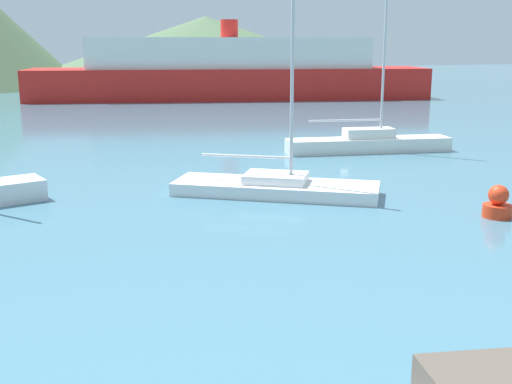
# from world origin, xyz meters

# --- Properties ---
(sailboat_middle) EXTENTS (7.26, 5.70, 7.53)m
(sailboat_middle) POSITION_xyz_m (2.62, 18.12, 0.33)
(sailboat_middle) COLOR white
(sailboat_middle) RESTS_ON ground_plane
(sailboat_outer) EXTENTS (8.27, 2.84, 9.57)m
(sailboat_outer) POSITION_xyz_m (10.26, 24.99, 0.49)
(sailboat_outer) COLOR white
(sailboat_outer) RESTS_ON ground_plane
(ferry_distant) EXTENTS (37.37, 14.87, 7.24)m
(ferry_distant) POSITION_xyz_m (12.85, 55.66, 2.48)
(ferry_distant) COLOR red
(ferry_distant) RESTS_ON ground_plane
(buoy_marker) EXTENTS (0.89, 0.89, 1.03)m
(buoy_marker) POSITION_xyz_m (8.00, 13.01, 0.42)
(buoy_marker) COLOR red
(buoy_marker) RESTS_ON ground_plane
(hill_central) EXTENTS (51.16, 51.16, 8.50)m
(hill_central) POSITION_xyz_m (17.96, 82.20, 4.25)
(hill_central) COLOR #4C6647
(hill_central) RESTS_ON ground_plane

